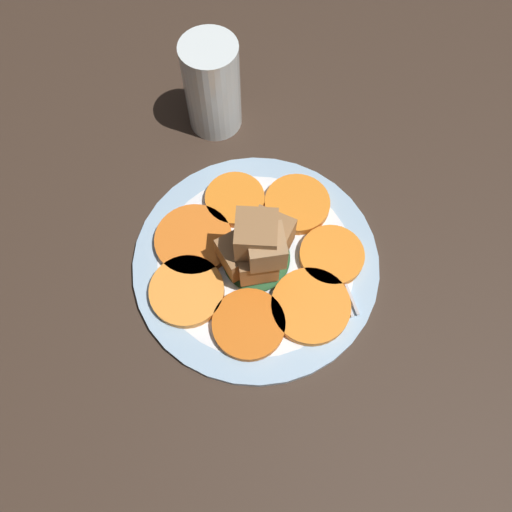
{
  "coord_description": "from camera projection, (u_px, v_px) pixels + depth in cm",
  "views": [
    {
      "loc": [
        -22.96,
        0.65,
        55.31
      ],
      "look_at": [
        0.0,
        0.0,
        4.1
      ],
      "focal_mm": 35.0,
      "sensor_mm": 36.0,
      "label": 1
    }
  ],
  "objects": [
    {
      "name": "center_pile",
      "position": [
        258.0,
        249.0,
        0.53
      ],
      "size": [
        8.59,
        8.88,
        9.95
      ],
      "color": "#235128",
      "rests_on": "plate"
    },
    {
      "name": "carrot_slice_3",
      "position": [
        297.0,
        204.0,
        0.59
      ],
      "size": [
        7.8,
        7.8,
        1.11
      ],
      "primitive_type": "cylinder",
      "color": "orange",
      "rests_on": "plate"
    },
    {
      "name": "fork",
      "position": [
        323.0,
        251.0,
        0.57
      ],
      "size": [
        17.31,
        6.35,
        0.4
      ],
      "rotation": [
        0.0,
        0.0,
        0.27
      ],
      "color": "#B2B2B7",
      "rests_on": "plate"
    },
    {
      "name": "table_slab",
      "position": [
        256.0,
        267.0,
        0.59
      ],
      "size": [
        120.0,
        120.0,
        2.0
      ],
      "primitive_type": "cube",
      "color": "#38281E",
      "rests_on": "ground"
    },
    {
      "name": "carrot_slice_2",
      "position": [
        332.0,
        254.0,
        0.57
      ],
      "size": [
        7.36,
        7.36,
        1.11
      ],
      "primitive_type": "cylinder",
      "color": "orange",
      "rests_on": "plate"
    },
    {
      "name": "carrot_slice_0",
      "position": [
        249.0,
        324.0,
        0.53
      ],
      "size": [
        7.88,
        7.88,
        1.11
      ],
      "primitive_type": "cylinder",
      "color": "orange",
      "rests_on": "plate"
    },
    {
      "name": "carrot_slice_5",
      "position": [
        194.0,
        240.0,
        0.57
      ],
      "size": [
        8.93,
        8.93,
        1.11
      ],
      "primitive_type": "cylinder",
      "color": "orange",
      "rests_on": "plate"
    },
    {
      "name": "water_glass",
      "position": [
        212.0,
        87.0,
        0.61
      ],
      "size": [
        6.93,
        6.93,
        12.41
      ],
      "color": "silver",
      "rests_on": "table_slab"
    },
    {
      "name": "plate",
      "position": [
        256.0,
        262.0,
        0.58
      ],
      "size": [
        28.28,
        28.28,
        1.05
      ],
      "color": "#99B7D1",
      "rests_on": "table_slab"
    },
    {
      "name": "carrot_slice_1",
      "position": [
        311.0,
        306.0,
        0.54
      ],
      "size": [
        8.68,
        8.68,
        1.11
      ],
      "primitive_type": "cylinder",
      "color": "orange",
      "rests_on": "plate"
    },
    {
      "name": "carrot_slice_6",
      "position": [
        187.0,
        291.0,
        0.55
      ],
      "size": [
        8.26,
        8.26,
        1.11
      ],
      "primitive_type": "cylinder",
      "color": "orange",
      "rests_on": "plate"
    },
    {
      "name": "carrot_slice_4",
      "position": [
        235.0,
        199.0,
        0.6
      ],
      "size": [
        7.13,
        7.13,
        1.11
      ],
      "primitive_type": "cylinder",
      "color": "orange",
      "rests_on": "plate"
    }
  ]
}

